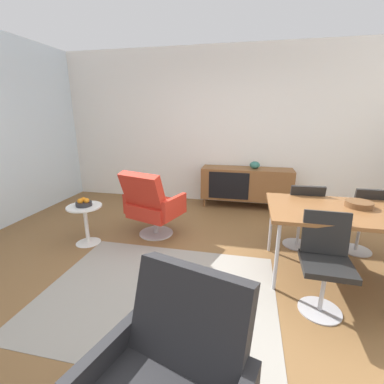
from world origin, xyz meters
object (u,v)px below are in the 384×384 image
Objects in this scene: dining_chair_front_left at (325,260)px; vase_cobalt at (255,165)px; armchair_black_shell at (172,381)px; lounge_chair_red at (152,204)px; side_table_round at (86,220)px; dining_table at (352,214)px; sideboard at (246,184)px; fruit_bowl at (84,203)px; wooden_bowl_on_table at (359,204)px; dining_chair_back_right at (364,218)px; dining_chair_back_left at (302,213)px.

vase_cobalt is at bearing 102.62° from dining_chair_front_left.
lounge_chair_red is at bearing 112.52° from armchair_black_shell.
vase_cobalt reaches higher than side_table_round.
dining_table reaches higher than side_table_round.
sideboard is at bearing 105.38° from dining_chair_front_left.
dining_chair_front_left is 2.80m from fruit_bowl.
lounge_chair_red reaches higher than sideboard.
dining_chair_front_left is at bearing -13.76° from fruit_bowl.
dining_chair_front_left is at bearing -123.20° from wooden_bowl_on_table.
armchair_black_shell is at bearing -124.70° from dining_chair_back_right.
dining_chair_back_right is 1.00× the size of dining_chair_back_left.
lounge_chair_red is at bearing -132.13° from vase_cobalt.
wooden_bowl_on_table is (1.15, -1.89, 0.33)m from sideboard.
side_table_round is at bearing 178.03° from dining_table.
vase_cobalt is at bearing 84.13° from armchair_black_shell.
dining_chair_back_left is at bearing -68.35° from vase_cobalt.
dining_chair_back_right is 2.65m from lounge_chair_red.
vase_cobalt is 2.15m from wooden_bowl_on_table.
fruit_bowl is (-2.01, -1.90, 0.12)m from sideboard.
dining_chair_front_left is at bearing -77.38° from vase_cobalt.
dining_table is at bearing -65.34° from vase_cobalt.
dining_chair_back_right reaches higher than wooden_bowl_on_table.
lounge_chair_red is at bearing 167.82° from dining_table.
dining_chair_front_left is at bearing -13.74° from side_table_round.
dining_chair_back_left is 1.95m from lounge_chair_red.
wooden_bowl_on_table is at bearing 0.15° from fruit_bowl.
dining_chair_back_left is at bearing 68.03° from armchair_black_shell.
sideboard is 2.77m from fruit_bowl.
dining_chair_back_right is 4.28× the size of fruit_bowl.
vase_cobalt is 2.21m from dining_table.
dining_chair_back_left is 2.76m from fruit_bowl.
dining_chair_front_left is at bearing 53.09° from armchair_black_shell.
armchair_black_shell is 4.73× the size of fruit_bowl.
side_table_round is (-2.72, -0.45, -0.15)m from dining_chair_back_left.
vase_cobalt is at bearing 131.24° from dining_chair_back_right.
side_table_round is (-3.07, 0.11, -0.38)m from dining_table.
dining_chair_back_right is at bearing 1.38° from lounge_chair_red.
dining_chair_back_right is at bearing 57.93° from dining_table.
dining_table is 2.29m from armchair_black_shell.
fruit_bowl reaches higher than side_table_round.
dining_chair_front_left is (-0.44, -0.67, -0.30)m from wooden_bowl_on_table.
dining_chair_front_left is at bearing -28.44° from lounge_chair_red.
vase_cobalt is 0.21× the size of dining_chair_back_right.
armchair_black_shell is (0.97, -2.35, 0.00)m from lounge_chair_red.
armchair_black_shell is at bearing -48.30° from fruit_bowl.
dining_chair_back_right is at bearing -48.76° from vase_cobalt.
dining_chair_back_left reaches higher than sideboard.
armchair_black_shell is (-1.32, -1.85, -0.23)m from dining_table.
sideboard is 3.87m from armchair_black_shell.
wooden_bowl_on_table is at bearing 50.98° from dining_table.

